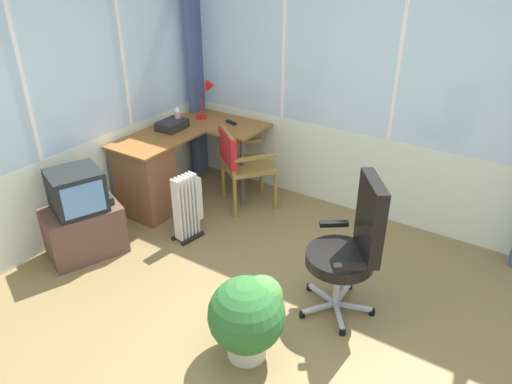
# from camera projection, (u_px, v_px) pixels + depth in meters

# --- Properties ---
(ground) EXTENTS (5.17, 5.66, 0.06)m
(ground) POSITION_uv_depth(u_px,v_px,m) (271.00, 347.00, 3.39)
(ground) COLOR olive
(north_window_panel) EXTENTS (4.17, 0.07, 2.61)m
(north_window_panel) POSITION_uv_depth(u_px,v_px,m) (28.00, 108.00, 3.90)
(north_window_panel) COLOR silver
(north_window_panel) RESTS_ON ground
(east_window_panel) EXTENTS (0.07, 4.66, 2.61)m
(east_window_panel) POSITION_uv_depth(u_px,v_px,m) (396.00, 92.00, 4.32)
(east_window_panel) COLOR silver
(east_window_panel) RESTS_ON ground
(curtain_corner) EXTENTS (0.28, 0.11, 2.51)m
(curtain_corner) POSITION_uv_depth(u_px,v_px,m) (196.00, 67.00, 5.33)
(curtain_corner) COLOR #435483
(curtain_corner) RESTS_ON ground
(desk) EXTENTS (1.45, 1.05, 0.76)m
(desk) POSITION_uv_depth(u_px,v_px,m) (152.00, 174.00, 4.84)
(desk) COLOR brown
(desk) RESTS_ON ground
(desk_lamp) EXTENTS (0.22, 0.19, 0.42)m
(desk_lamp) POSITION_uv_depth(u_px,v_px,m) (208.00, 93.00, 5.21)
(desk_lamp) COLOR red
(desk_lamp) RESTS_ON desk
(tv_remote) EXTENTS (0.09, 0.16, 0.02)m
(tv_remote) POSITION_uv_depth(u_px,v_px,m) (231.00, 122.00, 5.15)
(tv_remote) COLOR black
(tv_remote) RESTS_ON desk
(spray_bottle) EXTENTS (0.06, 0.06, 0.22)m
(spray_bottle) POSITION_uv_depth(u_px,v_px,m) (178.00, 116.00, 5.04)
(spray_bottle) COLOR pink
(spray_bottle) RESTS_ON desk
(paper_tray) EXTENTS (0.31, 0.24, 0.09)m
(paper_tray) POSITION_uv_depth(u_px,v_px,m) (172.00, 125.00, 4.99)
(paper_tray) COLOR #242424
(paper_tray) RESTS_ON desk
(wooden_armchair) EXTENTS (0.67, 0.67, 0.85)m
(wooden_armchair) POSITION_uv_depth(u_px,v_px,m) (238.00, 158.00, 4.87)
(wooden_armchair) COLOR olive
(wooden_armchair) RESTS_ON ground
(office_chair) EXTENTS (0.61, 0.60, 1.10)m
(office_chair) POSITION_uv_depth(u_px,v_px,m) (353.00, 242.00, 3.42)
(office_chair) COLOR #B7B7BF
(office_chair) RESTS_ON ground
(tv_on_stand) EXTENTS (0.76, 0.65, 0.81)m
(tv_on_stand) POSITION_uv_depth(u_px,v_px,m) (82.00, 218.00, 4.20)
(tv_on_stand) COLOR brown
(tv_on_stand) RESTS_ON ground
(space_heater) EXTENTS (0.32, 0.21, 0.65)m
(space_heater) POSITION_uv_depth(u_px,v_px,m) (188.00, 206.00, 4.44)
(space_heater) COLOR silver
(space_heater) RESTS_ON ground
(potted_plant) EXTENTS (0.52, 0.52, 0.61)m
(potted_plant) POSITION_uv_depth(u_px,v_px,m) (249.00, 314.00, 3.15)
(potted_plant) COLOR beige
(potted_plant) RESTS_ON ground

